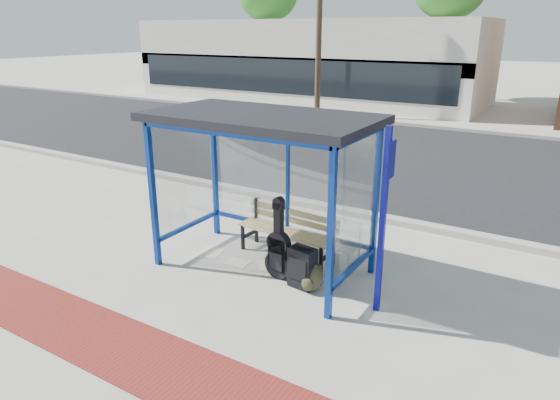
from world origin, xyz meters
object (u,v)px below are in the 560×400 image
Objects in this scene: guitar_bag at (279,251)px; bench at (289,229)px; suitcase at (302,268)px; backpack at (312,278)px.

bench is at bearing 115.13° from guitar_bag.
bench is at bearing 138.70° from suitcase.
bench reaches higher than suitcase.
bench is 1.46× the size of guitar_bag.
suitcase is at bearing -44.98° from bench.
guitar_bag is at bearing 175.77° from backpack.
bench is 1.09m from suitcase.
guitar_bag is (0.27, -0.75, -0.02)m from bench.
bench is 0.80m from guitar_bag.
backpack is at bearing -0.03° from suitcase.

